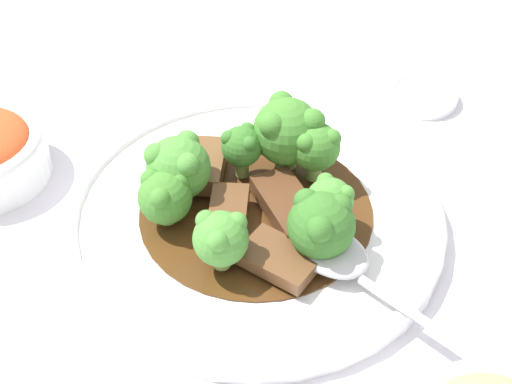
{
  "coord_description": "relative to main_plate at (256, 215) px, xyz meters",
  "views": [
    {
      "loc": [
        0.28,
        0.28,
        0.4
      ],
      "look_at": [
        0.0,
        0.0,
        0.03
      ],
      "focal_mm": 50.0,
      "sensor_mm": 36.0,
      "label": 1
    }
  ],
  "objects": [
    {
      "name": "broccoli_floret_1",
      "position": [
        0.06,
        0.03,
        0.04
      ],
      "size": [
        0.04,
        0.04,
        0.05
      ],
      "color": "#7FA84C",
      "rests_on": "main_plate"
    },
    {
      "name": "ground_plane",
      "position": [
        0.0,
        0.0,
        -0.01
      ],
      "size": [
        4.0,
        4.0,
        0.0
      ],
      "primitive_type": "plane",
      "color": "silver"
    },
    {
      "name": "beef_strip_0",
      "position": [
        0.03,
        0.05,
        0.01
      ],
      "size": [
        0.05,
        0.06,
        0.01
      ],
      "color": "brown",
      "rests_on": "main_plate"
    },
    {
      "name": "broccoli_floret_3",
      "position": [
        -0.02,
        0.05,
        0.03
      ],
      "size": [
        0.03,
        0.03,
        0.04
      ],
      "color": "#8EB756",
      "rests_on": "main_plate"
    },
    {
      "name": "broccoli_floret_0",
      "position": [
        -0.05,
        -0.02,
        0.04
      ],
      "size": [
        0.05,
        0.05,
        0.06
      ],
      "color": "#7FA84C",
      "rests_on": "main_plate"
    },
    {
      "name": "main_plate",
      "position": [
        0.0,
        0.0,
        0.0
      ],
      "size": [
        0.29,
        0.29,
        0.02
      ],
      "color": "white",
      "rests_on": "ground_plane"
    },
    {
      "name": "sauce_dish",
      "position": [
        -0.23,
        -0.01,
        -0.0
      ],
      "size": [
        0.06,
        0.06,
        0.01
      ],
      "color": "white",
      "rests_on": "ground_plane"
    },
    {
      "name": "beef_strip_3",
      "position": [
        0.0,
        -0.05,
        0.02
      ],
      "size": [
        0.06,
        0.06,
        0.02
      ],
      "color": "brown",
      "rests_on": "main_plate"
    },
    {
      "name": "broccoli_floret_6",
      "position": [
        -0.06,
        0.01,
        0.04
      ],
      "size": [
        0.04,
        0.04,
        0.05
      ],
      "color": "#8EB756",
      "rests_on": "main_plate"
    },
    {
      "name": "broccoli_floret_5",
      "position": [
        -0.02,
        -0.03,
        0.04
      ],
      "size": [
        0.03,
        0.03,
        0.05
      ],
      "color": "#8EB756",
      "rests_on": "main_plate"
    },
    {
      "name": "broccoli_floret_7",
      "position": [
        0.06,
        -0.04,
        0.03
      ],
      "size": [
        0.04,
        0.04,
        0.04
      ],
      "color": "#7FA84C",
      "rests_on": "main_plate"
    },
    {
      "name": "beef_strip_2",
      "position": [
        0.03,
        0.0,
        0.02
      ],
      "size": [
        0.07,
        0.06,
        0.02
      ],
      "color": "brown",
      "rests_on": "main_plate"
    },
    {
      "name": "beef_strip_1",
      "position": [
        -0.01,
        0.02,
        0.02
      ],
      "size": [
        0.06,
        0.08,
        0.01
      ],
      "color": "#56331E",
      "rests_on": "main_plate"
    },
    {
      "name": "serving_spoon",
      "position": [
        -0.0,
        0.09,
        0.02
      ],
      "size": [
        0.05,
        0.23,
        0.01
      ],
      "color": "#B7B7BC",
      "rests_on": "main_plate"
    },
    {
      "name": "broccoli_floret_4",
      "position": [
        0.0,
        0.06,
        0.04
      ],
      "size": [
        0.05,
        0.05,
        0.05
      ],
      "color": "#7FA84C",
      "rests_on": "main_plate"
    },
    {
      "name": "broccoli_floret_2",
      "position": [
        0.03,
        -0.05,
        0.04
      ],
      "size": [
        0.05,
        0.05,
        0.05
      ],
      "color": "#8EB756",
      "rests_on": "main_plate"
    }
  ]
}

